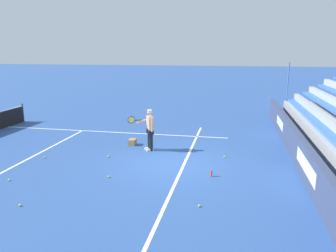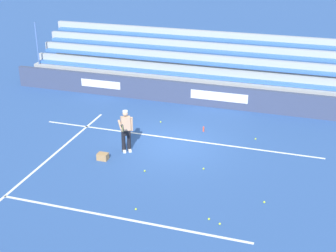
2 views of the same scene
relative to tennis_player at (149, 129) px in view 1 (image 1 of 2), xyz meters
The scene contains 15 objects.
ground_plane 2.13m from the tennis_player, 141.84° to the right, with size 160.00×160.00×0.00m, color #2D5193.
court_baseline_white 2.44m from the tennis_player, 131.89° to the right, with size 12.00×0.10×0.01m, color white.
court_sideline_white 3.92m from the tennis_player, 47.28° to the left, with size 0.10×12.00×0.01m, color white.
court_service_line_white 4.65m from the tennis_player, 109.41° to the left, with size 8.22×0.10×0.01m, color white.
back_wall_sponsor_board 5.99m from the tennis_player, 104.63° to the right, with size 20.25×0.25×1.10m.
tennis_player is the anchor object (origin of this frame).
ball_box_cardboard 1.35m from the tennis_player, 57.98° to the left, with size 0.40×0.30×0.26m, color #A87F51.
tennis_ball_far_left 5.55m from the tennis_player, 139.33° to the left, with size 0.07×0.07×0.07m, color #CCE533.
tennis_ball_on_baseline 3.26m from the tennis_player, 97.00° to the right, with size 0.07×0.07×0.07m, color #CCE533.
tennis_ball_toward_net 2.04m from the tennis_player, 132.99° to the left, with size 0.07×0.07×0.07m, color #CCE533.
tennis_ball_stray_back 4.26m from the tennis_player, 116.17° to the left, with size 0.07×0.07×0.07m, color #CCE533.
tennis_ball_by_box 5.47m from the tennis_player, 151.10° to the right, with size 0.07×0.07×0.07m, color #CCE533.
tennis_ball_near_player 6.10m from the tennis_player, 159.46° to the left, with size 0.07×0.07×0.07m, color #CCE533.
tennis_ball_far_right 3.41m from the tennis_player, behind, with size 0.07×0.07×0.07m, color #CCE533.
water_bottle 3.78m from the tennis_player, 131.71° to the right, with size 0.07×0.07×0.22m, color #EA4C33.
Camera 1 is at (-11.26, -2.20, 4.09)m, focal length 35.00 mm.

